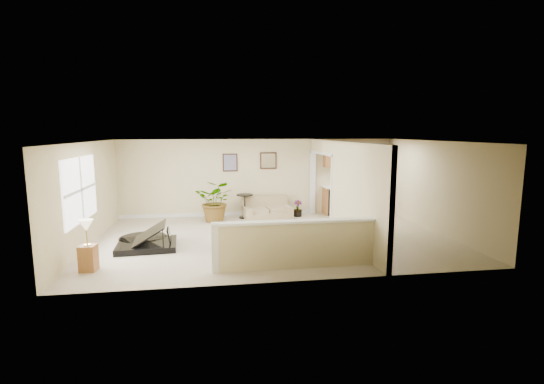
{
  "coord_description": "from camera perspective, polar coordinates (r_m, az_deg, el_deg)",
  "views": [
    {
      "loc": [
        -1.51,
        -9.82,
        2.75
      ],
      "look_at": [
        0.03,
        0.4,
        1.15
      ],
      "focal_mm": 26.0,
      "sensor_mm": 36.0,
      "label": 1
    }
  ],
  "objects": [
    {
      "name": "accent_table",
      "position": [
        12.59,
        -3.96,
        -1.58
      ],
      "size": [
        0.53,
        0.53,
        0.77
      ],
      "color": "black",
      "rests_on": "floor"
    },
    {
      "name": "piano",
      "position": [
        9.92,
        -17.84,
        -4.54
      ],
      "size": [
        1.66,
        1.72,
        1.29
      ],
      "rotation": [
        0.0,
        0.0,
        0.07
      ],
      "color": "black",
      "rests_on": "floor"
    },
    {
      "name": "loveseat",
      "position": [
        12.67,
        -0.72,
        -2.25
      ],
      "size": [
        1.6,
        1.01,
        0.86
      ],
      "rotation": [
        0.0,
        0.0,
        0.11
      ],
      "color": "tan",
      "rests_on": "floor"
    },
    {
      "name": "back_wall",
      "position": [
        12.99,
        -1.86,
        2.14
      ],
      "size": [
        9.0,
        0.04,
        2.5
      ],
      "primitive_type": "cube",
      "color": "#C8B989",
      "rests_on": "floor"
    },
    {
      "name": "left_wall",
      "position": [
        10.37,
        -25.24,
        -0.38
      ],
      "size": [
        0.04,
        6.0,
        2.5
      ],
      "primitive_type": "cube",
      "color": "#C8B989",
      "rests_on": "floor"
    },
    {
      "name": "right_wall",
      "position": [
        11.61,
        22.68,
        0.67
      ],
      "size": [
        0.04,
        6.0,
        2.5
      ],
      "primitive_type": "cube",
      "color": "#C8B989",
      "rests_on": "floor"
    },
    {
      "name": "kitchen_vinyl",
      "position": [
        11.21,
        16.36,
        -5.77
      ],
      "size": [
        2.7,
        6.0,
        0.01
      ],
      "primitive_type": "cube",
      "color": "#9C8C6A",
      "rests_on": "floor"
    },
    {
      "name": "small_plant",
      "position": [
        12.89,
        3.73,
        -2.55
      ],
      "size": [
        0.31,
        0.31,
        0.52
      ],
      "color": "black",
      "rests_on": "floor"
    },
    {
      "name": "lamp_stand",
      "position": [
        8.67,
        -25.13,
        -7.53
      ],
      "size": [
        0.33,
        0.33,
        1.04
      ],
      "color": "#955330",
      "rests_on": "floor"
    },
    {
      "name": "wall_art_left",
      "position": [
        12.84,
        -6.08,
        4.26
      ],
      "size": [
        0.48,
        0.04,
        0.58
      ],
      "color": "#311B12",
      "rests_on": "back_wall"
    },
    {
      "name": "interior_partition",
      "position": [
        10.71,
        9.5,
        0.44
      ],
      "size": [
        0.18,
        5.99,
        2.5
      ],
      "color": "#C8B989",
      "rests_on": "floor"
    },
    {
      "name": "floor",
      "position": [
        10.31,
        0.15,
        -6.7
      ],
      "size": [
        9.0,
        9.0,
        0.0
      ],
      "primitive_type": "plane",
      "color": "#B2A48B",
      "rests_on": "ground"
    },
    {
      "name": "piano_bench",
      "position": [
        9.69,
        -6.62,
        -6.35
      ],
      "size": [
        0.49,
        0.76,
        0.47
      ],
      "primitive_type": "cube",
      "rotation": [
        0.0,
        0.0,
        -0.21
      ],
      "color": "black",
      "rests_on": "floor"
    },
    {
      "name": "kitchen_cabinets",
      "position": [
        13.53,
        11.82,
        0.6
      ],
      "size": [
        2.36,
        0.65,
        2.33
      ],
      "color": "#955330",
      "rests_on": "floor"
    },
    {
      "name": "wall_mirror",
      "position": [
        12.95,
        -0.54,
        4.57
      ],
      "size": [
        0.55,
        0.04,
        0.55
      ],
      "color": "#311B12",
      "rests_on": "back_wall"
    },
    {
      "name": "ceiling",
      "position": [
        9.94,
        0.16,
        7.34
      ],
      "size": [
        9.0,
        6.0,
        0.04
      ],
      "primitive_type": "cube",
      "color": "white",
      "rests_on": "back_wall"
    },
    {
      "name": "front_wall",
      "position": [
        7.14,
        3.82,
        -3.36
      ],
      "size": [
        9.0,
        0.04,
        2.5
      ],
      "primitive_type": "cube",
      "color": "#C8B989",
      "rests_on": "floor"
    },
    {
      "name": "palm_plant",
      "position": [
        12.15,
        -8.1,
        -1.36
      ],
      "size": [
        1.41,
        1.32,
        1.28
      ],
      "color": "black",
      "rests_on": "floor"
    },
    {
      "name": "pony_half_wall",
      "position": [
        8.0,
        3.22,
        -7.43
      ],
      "size": [
        3.42,
        0.22,
        1.0
      ],
      "color": "#C8B989",
      "rests_on": "floor"
    },
    {
      "name": "left_window",
      "position": [
        9.87,
        -26.05,
        0.31
      ],
      "size": [
        0.05,
        2.15,
        1.45
      ],
      "primitive_type": "cube",
      "color": "white",
      "rests_on": "left_wall"
    }
  ]
}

